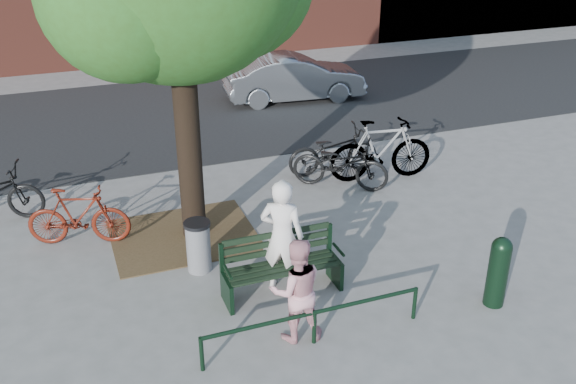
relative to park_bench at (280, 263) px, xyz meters
name	(u,v)px	position (x,y,z in m)	size (l,w,h in m)	color
ground	(282,293)	(0.00, -0.08, -0.48)	(90.00, 90.00, 0.00)	gray
dirt_pit	(184,235)	(-1.00, 2.12, -0.47)	(2.40, 2.00, 0.02)	brown
road	(169,116)	(0.00, 8.42, -0.47)	(40.00, 7.00, 0.01)	black
park_bench	(280,263)	(0.00, 0.00, 0.00)	(1.74, 0.54, 0.97)	black
guard_railing	(314,317)	(0.00, -1.28, -0.08)	(3.06, 0.06, 0.51)	black
person_left	(282,236)	(0.05, 0.07, 0.40)	(0.64, 0.42, 1.77)	silver
person_right	(296,290)	(-0.17, -1.07, 0.26)	(0.71, 0.56, 1.47)	pink
bollard	(498,269)	(2.75, -1.38, 0.10)	(0.29, 0.29, 1.08)	black
litter_bin	(198,246)	(-0.99, 0.99, -0.05)	(0.41, 0.41, 0.84)	gray
bicycle_b	(78,216)	(-2.65, 2.49, 0.03)	(0.48, 1.69, 1.01)	#53160B
bicycle_c	(340,164)	(2.33, 2.95, 0.02)	(0.67, 1.91, 1.00)	black
bicycle_d	(381,150)	(3.26, 3.04, 0.16)	(0.60, 2.13, 1.28)	gray
bicycle_e	(333,151)	(2.48, 3.63, 0.02)	(0.66, 1.91, 1.00)	black
parked_car	(294,78)	(3.54, 8.60, 0.15)	(1.33, 3.83, 1.26)	gray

